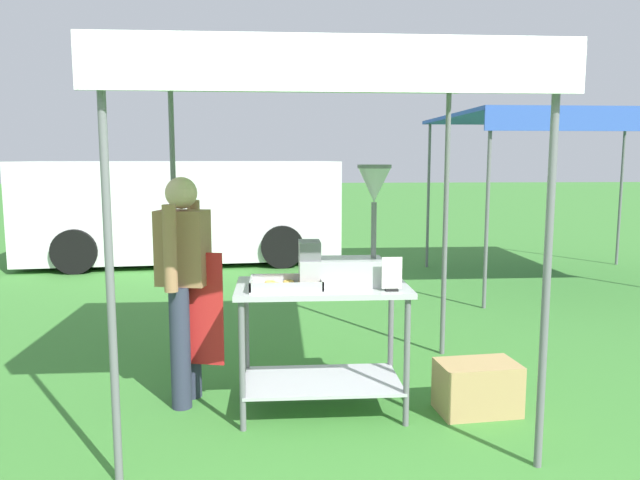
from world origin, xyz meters
name	(u,v)px	position (x,y,z in m)	size (l,w,h in m)	color
ground_plane	(306,273)	(0.00, 6.00, 0.00)	(70.00, 70.00, 0.00)	#3D7F33
stall_canopy	(321,81)	(-0.13, 0.96, 2.24)	(2.53, 2.22, 2.34)	slate
donut_cart	(322,322)	(-0.13, 0.86, 0.63)	(1.16, 0.66, 0.89)	#B7B7BC
donut_tray	(287,286)	(-0.37, 0.75, 0.91)	(0.48, 0.32, 0.07)	#B7B7BC
donut_fryer	(347,247)	(0.04, 0.85, 1.15)	(0.61, 0.28, 0.81)	#B7B7BC
menu_sign	(392,277)	(0.30, 0.64, 0.98)	(0.13, 0.05, 0.22)	black
vendor	(185,278)	(-1.08, 1.08, 0.90)	(0.47, 0.54, 1.61)	#2D3347
supply_crate	(477,387)	(0.93, 0.76, 0.18)	(0.57, 0.38, 0.35)	tan
van_white	(183,210)	(-2.03, 7.27, 0.88)	(5.25, 2.44, 1.69)	white
neighbour_tent	(572,120)	(3.56, 4.95, 2.25)	(3.38, 2.94, 2.32)	slate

